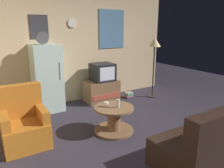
% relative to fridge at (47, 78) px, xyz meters
% --- Properties ---
extents(ground_plane, '(12.00, 12.00, 0.00)m').
position_rel_fridge_xyz_m(ground_plane, '(0.91, -2.09, -0.75)').
color(ground_plane, '#2D2833').
extents(wall_with_art, '(5.20, 0.12, 2.69)m').
position_rel_fridge_xyz_m(wall_with_art, '(0.92, 0.36, 0.60)').
color(wall_with_art, '#D1B284').
rests_on(wall_with_art, ground_plane).
extents(fridge, '(0.60, 0.62, 1.77)m').
position_rel_fridge_xyz_m(fridge, '(0.00, 0.00, 0.00)').
color(fridge, silver).
rests_on(fridge, ground_plane).
extents(tv_stand, '(0.84, 0.53, 0.54)m').
position_rel_fridge_xyz_m(tv_stand, '(1.34, -0.08, -0.49)').
color(tv_stand, brown).
rests_on(tv_stand, ground_plane).
extents(crt_tv, '(0.54, 0.51, 0.44)m').
position_rel_fridge_xyz_m(crt_tv, '(1.38, -0.08, 0.00)').
color(crt_tv, black).
rests_on(crt_tv, tv_stand).
extents(standing_lamp, '(0.32, 0.32, 1.59)m').
position_rel_fridge_xyz_m(standing_lamp, '(2.70, -0.51, 0.60)').
color(standing_lamp, '#332D28').
rests_on(standing_lamp, ground_plane).
extents(coffee_table, '(0.72, 0.72, 0.47)m').
position_rel_fridge_xyz_m(coffee_table, '(0.72, -1.69, -0.52)').
color(coffee_table, brown).
rests_on(coffee_table, ground_plane).
extents(wine_glass, '(0.05, 0.05, 0.15)m').
position_rel_fridge_xyz_m(wine_glass, '(0.78, -1.75, -0.21)').
color(wine_glass, silver).
rests_on(wine_glass, coffee_table).
extents(mug_ceramic_white, '(0.08, 0.08, 0.09)m').
position_rel_fridge_xyz_m(mug_ceramic_white, '(0.61, -1.62, -0.24)').
color(mug_ceramic_white, silver).
rests_on(mug_ceramic_white, coffee_table).
extents(armchair, '(0.68, 0.68, 0.96)m').
position_rel_fridge_xyz_m(armchair, '(-0.75, -1.32, -0.42)').
color(armchair, '#B2661E').
rests_on(armchair, ground_plane).
extents(couch, '(1.70, 0.80, 0.92)m').
position_rel_fridge_xyz_m(couch, '(1.44, -3.22, -0.44)').
color(couch, black).
rests_on(couch, ground_plane).
extents(book_stack, '(0.21, 0.18, 0.16)m').
position_rel_fridge_xyz_m(book_stack, '(2.09, -0.25, -0.67)').
color(book_stack, '#4048B7').
rests_on(book_stack, ground_plane).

